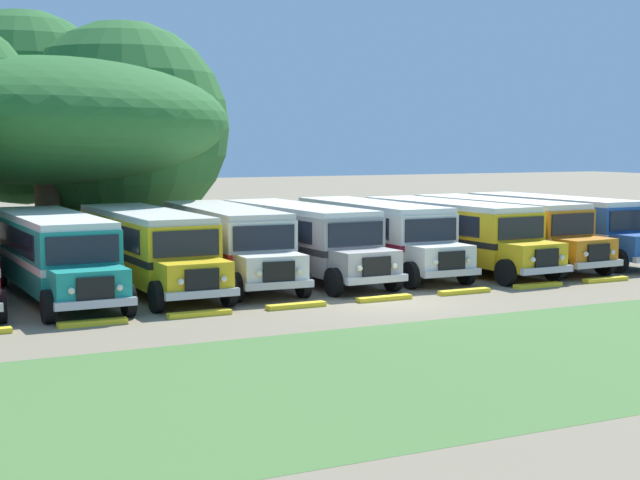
{
  "coord_description": "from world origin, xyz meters",
  "views": [
    {
      "loc": [
        -15.98,
        -26.79,
        5.24
      ],
      "look_at": [
        0.0,
        5.15,
        1.6
      ],
      "focal_mm": 53.37,
      "sensor_mm": 36.0,
      "label": 1
    }
  ],
  "objects_px": {
    "parked_bus_slot_4": "(300,237)",
    "parked_bus_slot_7": "(502,228)",
    "broad_shade_tree": "(52,118)",
    "parked_bus_slot_8": "(556,224)",
    "parked_bus_slot_6": "(451,231)",
    "parked_bus_slot_1": "(53,251)",
    "parked_bus_slot_3": "(226,240)",
    "parked_bus_slot_2": "(147,245)",
    "parked_bus_slot_5": "(374,233)"
  },
  "relations": [
    {
      "from": "parked_bus_slot_2",
      "to": "broad_shade_tree",
      "type": "bearing_deg",
      "value": -174.27
    },
    {
      "from": "parked_bus_slot_4",
      "to": "parked_bus_slot_6",
      "type": "bearing_deg",
      "value": 82.6
    },
    {
      "from": "parked_bus_slot_3",
      "to": "broad_shade_tree",
      "type": "relative_size",
      "value": 0.61
    },
    {
      "from": "parked_bus_slot_4",
      "to": "broad_shade_tree",
      "type": "height_order",
      "value": "broad_shade_tree"
    },
    {
      "from": "parked_bus_slot_8",
      "to": "parked_bus_slot_6",
      "type": "bearing_deg",
      "value": -85.24
    },
    {
      "from": "parked_bus_slot_6",
      "to": "parked_bus_slot_7",
      "type": "xyz_separation_m",
      "value": [
        2.93,
        0.44,
        0.0
      ]
    },
    {
      "from": "parked_bus_slot_8",
      "to": "parked_bus_slot_7",
      "type": "bearing_deg",
      "value": -86.33
    },
    {
      "from": "parked_bus_slot_1",
      "to": "parked_bus_slot_7",
      "type": "bearing_deg",
      "value": 90.34
    },
    {
      "from": "parked_bus_slot_1",
      "to": "parked_bus_slot_2",
      "type": "height_order",
      "value": "same"
    },
    {
      "from": "parked_bus_slot_4",
      "to": "parked_bus_slot_7",
      "type": "distance_m",
      "value": 9.61
    },
    {
      "from": "parked_bus_slot_7",
      "to": "parked_bus_slot_8",
      "type": "relative_size",
      "value": 1.0
    },
    {
      "from": "parked_bus_slot_3",
      "to": "broad_shade_tree",
      "type": "height_order",
      "value": "broad_shade_tree"
    },
    {
      "from": "parked_bus_slot_2",
      "to": "parked_bus_slot_4",
      "type": "relative_size",
      "value": 1.0
    },
    {
      "from": "parked_bus_slot_7",
      "to": "parked_bus_slot_8",
      "type": "bearing_deg",
      "value": 93.81
    },
    {
      "from": "parked_bus_slot_2",
      "to": "broad_shade_tree",
      "type": "distance_m",
      "value": 11.71
    },
    {
      "from": "parked_bus_slot_6",
      "to": "broad_shade_tree",
      "type": "bearing_deg",
      "value": -130.53
    },
    {
      "from": "parked_bus_slot_4",
      "to": "parked_bus_slot_5",
      "type": "bearing_deg",
      "value": 92.1
    },
    {
      "from": "parked_bus_slot_3",
      "to": "parked_bus_slot_6",
      "type": "height_order",
      "value": "same"
    },
    {
      "from": "parked_bus_slot_5",
      "to": "parked_bus_slot_2",
      "type": "bearing_deg",
      "value": -85.88
    },
    {
      "from": "parked_bus_slot_1",
      "to": "parked_bus_slot_7",
      "type": "xyz_separation_m",
      "value": [
        19.26,
        0.4,
        0.0
      ]
    },
    {
      "from": "parked_bus_slot_7",
      "to": "parked_bus_slot_4",
      "type": "bearing_deg",
      "value": -93.79
    },
    {
      "from": "parked_bus_slot_2",
      "to": "parked_bus_slot_4",
      "type": "distance_m",
      "value": 6.28
    },
    {
      "from": "parked_bus_slot_1",
      "to": "broad_shade_tree",
      "type": "height_order",
      "value": "broad_shade_tree"
    },
    {
      "from": "parked_bus_slot_1",
      "to": "parked_bus_slot_4",
      "type": "relative_size",
      "value": 1.0
    },
    {
      "from": "parked_bus_slot_4",
      "to": "parked_bus_slot_7",
      "type": "height_order",
      "value": "same"
    },
    {
      "from": "parked_bus_slot_1",
      "to": "parked_bus_slot_7",
      "type": "relative_size",
      "value": 1.0
    },
    {
      "from": "parked_bus_slot_5",
      "to": "parked_bus_slot_7",
      "type": "xyz_separation_m",
      "value": [
        6.13,
        -0.46,
        0.0
      ]
    },
    {
      "from": "parked_bus_slot_6",
      "to": "parked_bus_slot_4",
      "type": "bearing_deg",
      "value": -98.47
    },
    {
      "from": "parked_bus_slot_2",
      "to": "parked_bus_slot_5",
      "type": "relative_size",
      "value": 1.0
    },
    {
      "from": "parked_bus_slot_6",
      "to": "parked_bus_slot_8",
      "type": "relative_size",
      "value": 1.0
    },
    {
      "from": "parked_bus_slot_4",
      "to": "parked_bus_slot_8",
      "type": "height_order",
      "value": "same"
    },
    {
      "from": "parked_bus_slot_2",
      "to": "parked_bus_slot_7",
      "type": "relative_size",
      "value": 1.0
    },
    {
      "from": "parked_bus_slot_2",
      "to": "parked_bus_slot_5",
      "type": "height_order",
      "value": "same"
    },
    {
      "from": "parked_bus_slot_5",
      "to": "parked_bus_slot_6",
      "type": "relative_size",
      "value": 1.0
    },
    {
      "from": "parked_bus_slot_7",
      "to": "broad_shade_tree",
      "type": "xyz_separation_m",
      "value": [
        -17.06,
        10.54,
        4.77
      ]
    },
    {
      "from": "parked_bus_slot_4",
      "to": "parked_bus_slot_7",
      "type": "relative_size",
      "value": 1.0
    },
    {
      "from": "parked_bus_slot_1",
      "to": "parked_bus_slot_8",
      "type": "xyz_separation_m",
      "value": [
        22.58,
        0.76,
        0.0
      ]
    },
    {
      "from": "parked_bus_slot_7",
      "to": "broad_shade_tree",
      "type": "distance_m",
      "value": 20.61
    },
    {
      "from": "parked_bus_slot_6",
      "to": "broad_shade_tree",
      "type": "relative_size",
      "value": 0.61
    },
    {
      "from": "parked_bus_slot_4",
      "to": "parked_bus_slot_1",
      "type": "bearing_deg",
      "value": -87.87
    },
    {
      "from": "parked_bus_slot_5",
      "to": "parked_bus_slot_6",
      "type": "height_order",
      "value": "same"
    },
    {
      "from": "parked_bus_slot_2",
      "to": "parked_bus_slot_5",
      "type": "distance_m",
      "value": 9.77
    },
    {
      "from": "parked_bus_slot_5",
      "to": "parked_bus_slot_8",
      "type": "xyz_separation_m",
      "value": [
        9.44,
        -0.1,
        0.0
      ]
    },
    {
      "from": "parked_bus_slot_5",
      "to": "parked_bus_slot_1",
      "type": "bearing_deg",
      "value": -85.34
    },
    {
      "from": "parked_bus_slot_4",
      "to": "parked_bus_slot_6",
      "type": "distance_m",
      "value": 6.71
    },
    {
      "from": "parked_bus_slot_3",
      "to": "parked_bus_slot_5",
      "type": "relative_size",
      "value": 1.01
    },
    {
      "from": "parked_bus_slot_1",
      "to": "parked_bus_slot_3",
      "type": "distance_m",
      "value": 6.7
    },
    {
      "from": "parked_bus_slot_4",
      "to": "parked_bus_slot_8",
      "type": "distance_m",
      "value": 12.92
    },
    {
      "from": "parked_bus_slot_2",
      "to": "parked_bus_slot_7",
      "type": "xyz_separation_m",
      "value": [
        15.88,
        0.08,
        0.0
      ]
    },
    {
      "from": "parked_bus_slot_8",
      "to": "parked_bus_slot_1",
      "type": "bearing_deg",
      "value": -90.6
    }
  ]
}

